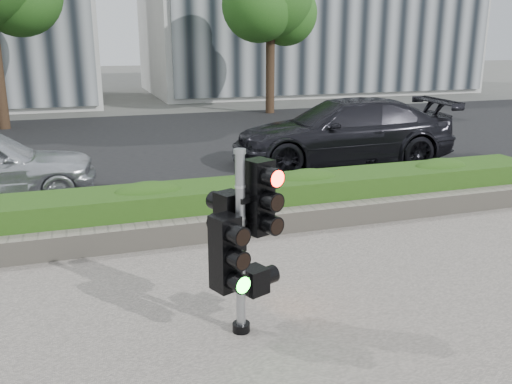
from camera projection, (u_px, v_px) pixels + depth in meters
The scene contains 7 objects.
ground at pixel (278, 290), 6.66m from camera, with size 120.00×120.00×0.00m, color #51514C.
road at pixel (157, 145), 15.78m from camera, with size 60.00×13.00×0.02m, color black.
curb at pixel (214, 211), 9.52m from camera, with size 60.00×0.25×0.12m, color gray.
stone_wall at pixel (234, 226), 8.34m from camera, with size 12.00×0.32×0.34m, color gray.
hedge at pixel (223, 204), 8.88m from camera, with size 12.00×1.00×0.68m, color #447C26.
traffic_signal at pixel (241, 233), 5.41m from camera, with size 0.71×0.63×1.94m.
car_dark at pixel (342, 132), 13.19m from camera, with size 2.20×5.40×1.57m, color black.
Camera 1 is at (-2.18, -5.68, 2.98)m, focal length 38.00 mm.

